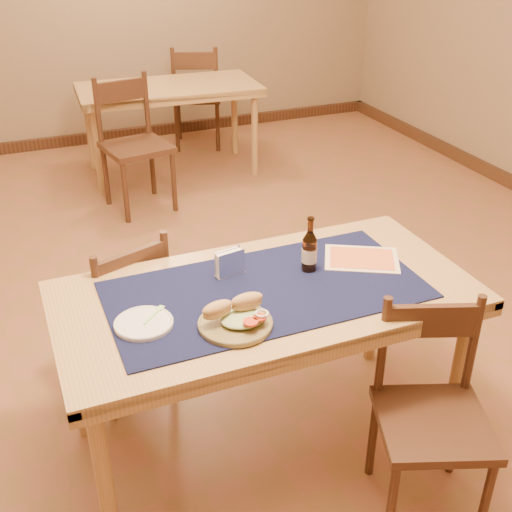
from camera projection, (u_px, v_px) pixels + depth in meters
name	position (u px, v px, depth m)	size (l,w,h in m)	color
room	(195.00, 74.00, 2.79)	(6.04, 7.04, 2.84)	#915B3F
main_table	(266.00, 309.00, 2.49)	(1.60, 0.80, 0.75)	tan
placemat	(266.00, 290.00, 2.45)	(1.20, 0.60, 0.01)	#10143A
baseboard	(206.00, 329.00, 3.44)	(6.00, 7.00, 0.10)	#432918
back_table	(169.00, 95.00, 5.27)	(1.50, 0.81, 0.75)	tan
chair_main_far	(122.00, 313.00, 2.88)	(0.49, 0.49, 0.84)	#432918
chair_main_near	(431.00, 412.00, 2.31)	(0.50, 0.50, 0.84)	#432918
chair_back_near	(134.00, 143.00, 4.73)	(0.52, 0.52, 0.97)	#432918
chair_back_far	(196.00, 95.00, 5.94)	(0.56, 0.56, 0.95)	#432918
sandwich_plate	(237.00, 318.00, 2.23)	(0.26, 0.26, 0.10)	olive
side_plate	(144.00, 323.00, 2.23)	(0.21, 0.21, 0.02)	silver
fork	(155.00, 313.00, 2.28)	(0.10, 0.10, 0.00)	#96DB78
beer_bottle	(309.00, 251.00, 2.54)	(0.06, 0.06, 0.23)	#44230C
napkin_holder	(230.00, 263.00, 2.52)	(0.13, 0.06, 0.11)	silver
menu_card	(362.00, 259.00, 2.65)	(0.37, 0.34, 0.01)	beige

